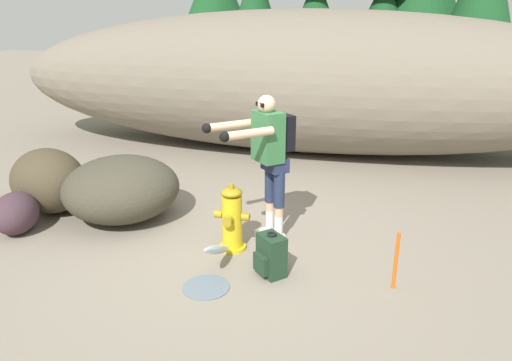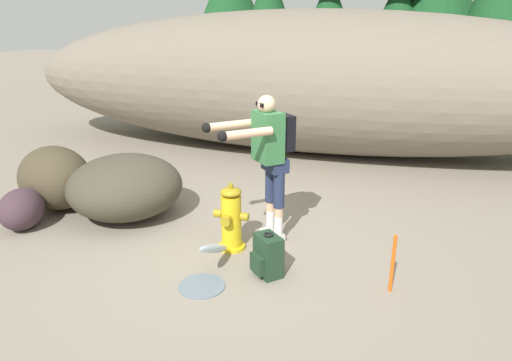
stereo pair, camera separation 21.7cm
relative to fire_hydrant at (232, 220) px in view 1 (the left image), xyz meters
The scene contains 13 objects.
ground_plane 0.39m from the fire_hydrant, 86.48° to the left, with size 56.00×56.00×0.04m, color gray.
dirt_embankment 4.61m from the fire_hydrant, 89.93° to the left, with size 12.23×3.20×2.69m, color #756B5B.
fire_hydrant is the anchor object (origin of this frame).
hydrant_water_jet 0.63m from the fire_hydrant, 90.00° to the right, with size 0.47×0.96×0.46m.
utility_worker 0.88m from the fire_hydrant, 44.87° to the left, with size 0.96×0.96×1.74m.
spare_backpack 0.73m from the fire_hydrant, 38.20° to the right, with size 0.36×0.36×0.47m.
boulder_large 1.72m from the fire_hydrant, 164.52° to the left, with size 1.43×1.50×0.84m, color #403C2F.
boulder_mid 2.64m from the fire_hydrant, 151.34° to the left, with size 0.84×0.66×0.49m, color #3E3C2A.
boulder_small 2.76m from the fire_hydrant, behind, with size 1.08×0.91×0.88m, color #453C2A.
boulder_outlier 2.72m from the fire_hydrant, behind, with size 0.67×0.52×0.51m, color #422E37.
pine_tree_center 9.04m from the fire_hydrant, 92.55° to the left, with size 1.93×1.93×5.18m.
pine_tree_right 9.97m from the fire_hydrant, 81.86° to the left, with size 2.12×2.12×5.26m.
survey_stake 1.83m from the fire_hydrant, 12.00° to the right, with size 0.04×0.04×0.60m, color #E55914.
Camera 1 is at (1.51, -4.69, 2.53)m, focal length 32.81 mm.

